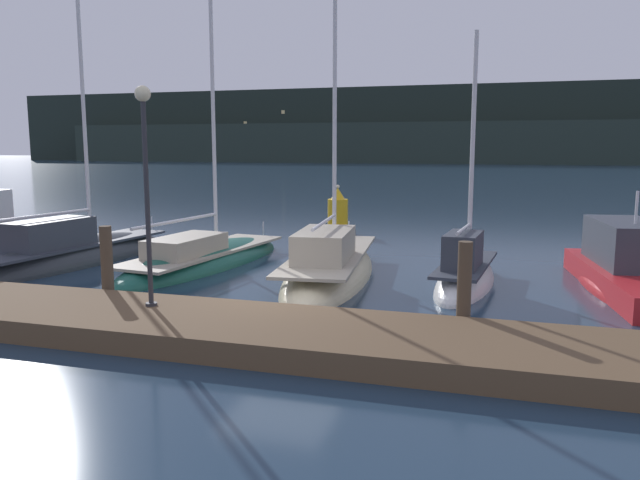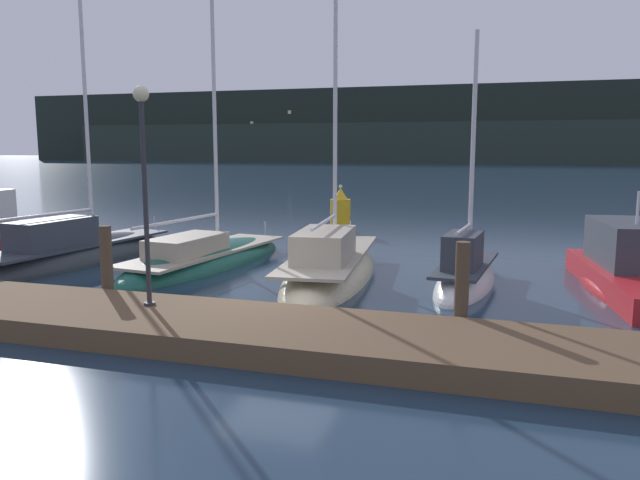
# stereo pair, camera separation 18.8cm
# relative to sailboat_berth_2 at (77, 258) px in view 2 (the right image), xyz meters

# --- Properties ---
(ground_plane) EXTENTS (400.00, 400.00, 0.00)m
(ground_plane) POSITION_rel_sailboat_berth_2_xyz_m (8.40, -3.78, -0.14)
(ground_plane) COLOR #1E3347
(dock) EXTENTS (34.16, 2.80, 0.45)m
(dock) POSITION_rel_sailboat_berth_2_xyz_m (8.40, -5.96, 0.08)
(dock) COLOR brown
(dock) RESTS_ON ground
(mooring_pile_1) EXTENTS (0.28, 0.28, 1.89)m
(mooring_pile_1) POSITION_rel_sailboat_berth_2_xyz_m (4.32, -4.31, 0.80)
(mooring_pile_1) COLOR #4C3D2D
(mooring_pile_1) RESTS_ON ground
(mooring_pile_2) EXTENTS (0.28, 0.28, 1.89)m
(mooring_pile_2) POSITION_rel_sailboat_berth_2_xyz_m (12.49, -4.31, 0.80)
(mooring_pile_2) COLOR #4C3D2D
(mooring_pile_2) RESTS_ON ground
(sailboat_berth_2) EXTENTS (2.96, 8.57, 12.54)m
(sailboat_berth_2) POSITION_rel_sailboat_berth_2_xyz_m (0.00, 0.00, 0.00)
(sailboat_berth_2) COLOR #2D3338
(sailboat_berth_2) RESTS_ON ground
(sailboat_berth_3) EXTENTS (3.15, 8.62, 13.01)m
(sailboat_berth_3) POSITION_rel_sailboat_berth_2_xyz_m (4.16, 0.86, -0.03)
(sailboat_berth_3) COLOR #195647
(sailboat_berth_3) RESTS_ON ground
(sailboat_berth_4) EXTENTS (3.15, 8.60, 12.86)m
(sailboat_berth_4) POSITION_rel_sailboat_berth_2_xyz_m (8.47, 0.21, 0.01)
(sailboat_berth_4) COLOR beige
(sailboat_berth_4) RESTS_ON ground
(sailboat_berth_5) EXTENTS (1.84, 5.30, 7.40)m
(sailboat_berth_5) POSITION_rel_sailboat_berth_2_xyz_m (12.25, 0.18, 0.02)
(sailboat_berth_5) COLOR white
(sailboat_berth_5) RESTS_ON ground
(motorboat_berth_6) EXTENTS (3.10, 7.47, 3.23)m
(motorboat_berth_6) POSITION_rel_sailboat_berth_2_xyz_m (16.41, 0.86, 0.12)
(motorboat_berth_6) COLOR red
(motorboat_berth_6) RESTS_ON ground
(channel_buoy) EXTENTS (1.33, 1.33, 2.07)m
(channel_buoy) POSITION_rel_sailboat_berth_2_xyz_m (6.17, 9.61, 0.64)
(channel_buoy) COLOR gold
(channel_buoy) RESTS_ON ground
(dock_lamppost) EXTENTS (0.32, 0.32, 4.46)m
(dock_lamppost) POSITION_rel_sailboat_berth_2_xyz_m (6.24, -5.55, 3.25)
(dock_lamppost) COLOR #2D2D33
(dock_lamppost) RESTS_ON dock
(hillside_backdrop) EXTENTS (240.00, 23.00, 17.13)m
(hillside_backdrop) POSITION_rel_sailboat_berth_2_xyz_m (3.87, 131.35, 7.75)
(hillside_backdrop) COLOR #1E2823
(hillside_backdrop) RESTS_ON ground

